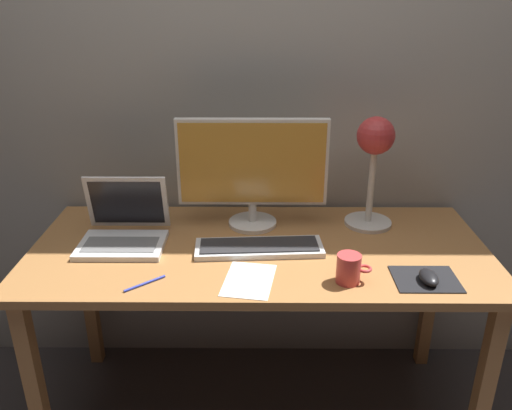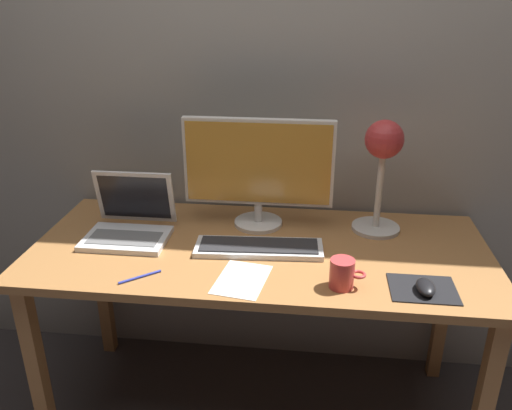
% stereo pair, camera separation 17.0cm
% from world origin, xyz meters
% --- Properties ---
extents(ground_plane, '(4.80, 4.80, 0.00)m').
position_xyz_m(ground_plane, '(0.00, 0.00, 0.00)').
color(ground_plane, '#383333').
rests_on(ground_plane, ground).
extents(back_wall, '(4.80, 0.06, 2.60)m').
position_xyz_m(back_wall, '(0.00, 0.40, 1.30)').
color(back_wall, '#9E998E').
rests_on(back_wall, ground).
extents(desk, '(1.60, 0.70, 0.74)m').
position_xyz_m(desk, '(0.00, 0.00, 0.66)').
color(desk, '#A8703D').
rests_on(desk, ground).
extents(monitor, '(0.55, 0.18, 0.41)m').
position_xyz_m(monitor, '(-0.03, 0.18, 0.97)').
color(monitor, silver).
rests_on(monitor, desk).
extents(keyboard_main, '(0.45, 0.17, 0.03)m').
position_xyz_m(keyboard_main, '(-0.00, -0.03, 0.75)').
color(keyboard_main, silver).
rests_on(keyboard_main, desk).
extents(laptop, '(0.30, 0.25, 0.23)m').
position_xyz_m(laptop, '(-0.48, 0.04, 0.80)').
color(laptop, silver).
rests_on(laptop, desk).
extents(desk_lamp, '(0.18, 0.18, 0.42)m').
position_xyz_m(desk_lamp, '(0.42, 0.19, 1.03)').
color(desk_lamp, beige).
rests_on(desk_lamp, desk).
extents(mousepad, '(0.20, 0.16, 0.00)m').
position_xyz_m(mousepad, '(0.52, -0.22, 0.74)').
color(mousepad, black).
rests_on(mousepad, desk).
extents(mouse, '(0.06, 0.10, 0.03)m').
position_xyz_m(mouse, '(0.52, -0.24, 0.76)').
color(mouse, black).
rests_on(mouse, mousepad).
extents(coffee_mug, '(0.11, 0.08, 0.09)m').
position_xyz_m(coffee_mug, '(0.28, -0.23, 0.79)').
color(coffee_mug, '#CC3F3F').
rests_on(coffee_mug, desk).
extents(paper_sheet_near_mouse, '(0.18, 0.23, 0.00)m').
position_xyz_m(paper_sheet_near_mouse, '(-0.03, -0.23, 0.74)').
color(paper_sheet_near_mouse, white).
rests_on(paper_sheet_near_mouse, desk).
extents(pen, '(0.11, 0.10, 0.01)m').
position_xyz_m(pen, '(-0.35, -0.25, 0.74)').
color(pen, '#2633A5').
rests_on(pen, desk).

